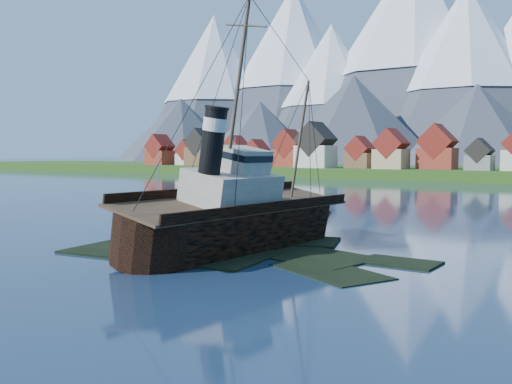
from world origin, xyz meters
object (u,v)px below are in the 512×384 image
Objects in this scene: sailboat_a at (159,202)px; sailboat_c at (270,190)px; sailboat_b at (235,188)px; tugboat_wreck at (244,216)px.

sailboat_a is 37.08m from sailboat_c.
sailboat_a is 39.64m from sailboat_b.
sailboat_c is at bearing 125.91° from tugboat_wreck.
sailboat_c is (-39.96, 64.90, -2.62)m from tugboat_wreck.
sailboat_b reaches higher than sailboat_a.
sailboat_b is at bearing 73.98° from sailboat_a.
sailboat_a is at bearing 148.28° from tugboat_wreck.
tugboat_wreck reaches higher than sailboat_b.
tugboat_wreck is 2.53× the size of sailboat_c.
sailboat_a is 0.83× the size of sailboat_b.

